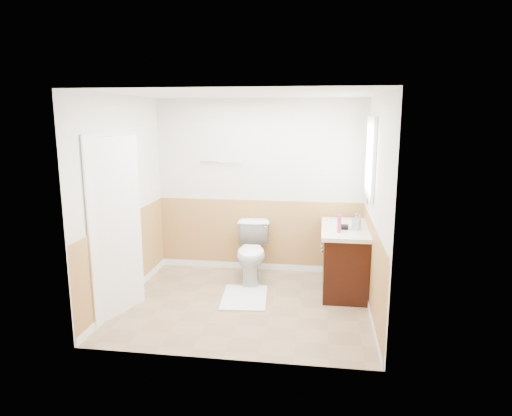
% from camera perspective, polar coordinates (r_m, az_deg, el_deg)
% --- Properties ---
extents(floor, '(3.00, 3.00, 0.00)m').
position_cam_1_polar(floor, '(5.72, -1.38, -11.84)').
color(floor, '#8C7051').
rests_on(floor, ground).
extents(ceiling, '(3.00, 3.00, 0.00)m').
position_cam_1_polar(ceiling, '(5.25, -1.52, 14.06)').
color(ceiling, white).
rests_on(ceiling, floor).
extents(wall_back, '(3.00, 0.00, 3.00)m').
position_cam_1_polar(wall_back, '(6.61, 0.44, 2.69)').
color(wall_back, silver).
rests_on(wall_back, floor).
extents(wall_front, '(3.00, 0.00, 3.00)m').
position_cam_1_polar(wall_front, '(4.10, -4.49, -2.92)').
color(wall_front, silver).
rests_on(wall_front, floor).
extents(wall_left, '(0.00, 3.00, 3.00)m').
position_cam_1_polar(wall_left, '(5.79, -16.26, 0.93)').
color(wall_left, silver).
rests_on(wall_left, floor).
extents(wall_right, '(0.00, 3.00, 3.00)m').
position_cam_1_polar(wall_right, '(5.31, 14.73, 0.08)').
color(wall_right, silver).
rests_on(wall_right, floor).
extents(wainscot_back, '(3.00, 0.00, 3.00)m').
position_cam_1_polar(wainscot_back, '(6.76, 0.42, -3.62)').
color(wainscot_back, '#B58948').
rests_on(wainscot_back, floor).
extents(wainscot_front, '(3.00, 0.00, 3.00)m').
position_cam_1_polar(wainscot_front, '(4.36, -4.30, -12.46)').
color(wainscot_front, '#B58948').
rests_on(wainscot_front, floor).
extents(wainscot_left, '(0.00, 2.60, 2.60)m').
position_cam_1_polar(wainscot_left, '(5.96, -15.74, -6.17)').
color(wainscot_left, '#B58948').
rests_on(wainscot_left, floor).
extents(wainscot_right, '(0.00, 2.60, 2.60)m').
position_cam_1_polar(wainscot_right, '(5.50, 14.20, -7.59)').
color(wainscot_right, '#B58948').
rests_on(wainscot_right, floor).
extents(toilet, '(0.51, 0.82, 0.80)m').
position_cam_1_polar(toilet, '(6.34, -0.49, -5.57)').
color(toilet, white).
rests_on(toilet, floor).
extents(bath_mat, '(0.62, 0.84, 0.02)m').
position_cam_1_polar(bath_mat, '(5.88, -1.45, -11.07)').
color(bath_mat, silver).
rests_on(bath_mat, floor).
extents(vanity_cabinet, '(0.55, 1.10, 0.80)m').
position_cam_1_polar(vanity_cabinet, '(6.12, 10.98, -6.47)').
color(vanity_cabinet, black).
rests_on(vanity_cabinet, floor).
extents(vanity_knob_left, '(0.03, 0.03, 0.03)m').
position_cam_1_polar(vanity_knob_left, '(5.97, 8.19, -5.32)').
color(vanity_knob_left, '#BABAC1').
rests_on(vanity_knob_left, vanity_cabinet).
extents(vanity_knob_right, '(0.03, 0.03, 0.03)m').
position_cam_1_polar(vanity_knob_right, '(6.16, 8.19, -4.78)').
color(vanity_knob_right, silver).
rests_on(vanity_knob_right, vanity_cabinet).
extents(countertop, '(0.60, 1.15, 0.05)m').
position_cam_1_polar(countertop, '(6.00, 11.04, -2.60)').
color(countertop, white).
rests_on(countertop, vanity_cabinet).
extents(sink_basin, '(0.36, 0.36, 0.02)m').
position_cam_1_polar(sink_basin, '(6.14, 11.08, -1.94)').
color(sink_basin, white).
rests_on(sink_basin, countertop).
extents(faucet, '(0.02, 0.02, 0.14)m').
position_cam_1_polar(faucet, '(6.14, 12.78, -1.44)').
color(faucet, silver).
rests_on(faucet, countertop).
extents(lotion_bottle, '(0.05, 0.05, 0.22)m').
position_cam_1_polar(lotion_bottle, '(5.70, 10.31, -1.92)').
color(lotion_bottle, '#C13274').
rests_on(lotion_bottle, countertop).
extents(soap_dispenser, '(0.12, 0.12, 0.21)m').
position_cam_1_polar(soap_dispenser, '(5.89, 12.39, -1.65)').
color(soap_dispenser, '#969FA9').
rests_on(soap_dispenser, countertop).
extents(hair_dryer_body, '(0.14, 0.07, 0.07)m').
position_cam_1_polar(hair_dryer_body, '(5.87, 10.73, -2.31)').
color(hair_dryer_body, black).
rests_on(hair_dryer_body, countertop).
extents(hair_dryer_handle, '(0.03, 0.03, 0.07)m').
position_cam_1_polar(hair_dryer_handle, '(5.91, 10.41, -2.48)').
color(hair_dryer_handle, black).
rests_on(hair_dryer_handle, countertop).
extents(mirror_panel, '(0.02, 0.35, 0.90)m').
position_cam_1_polar(mirror_panel, '(6.34, 13.58, 4.72)').
color(mirror_panel, silver).
rests_on(mirror_panel, wall_right).
extents(window_frame, '(0.04, 0.80, 1.00)m').
position_cam_1_polar(window_frame, '(5.81, 14.06, 6.08)').
color(window_frame, white).
rests_on(window_frame, wall_right).
extents(window_glass, '(0.01, 0.70, 0.90)m').
position_cam_1_polar(window_glass, '(5.81, 14.22, 6.07)').
color(window_glass, white).
rests_on(window_glass, wall_right).
extents(door, '(0.29, 0.78, 2.04)m').
position_cam_1_polar(door, '(5.39, -17.10, -2.38)').
color(door, white).
rests_on(door, wall_left).
extents(door_frame, '(0.02, 0.92, 2.10)m').
position_cam_1_polar(door_frame, '(5.42, -17.84, -2.24)').
color(door_frame, white).
rests_on(door_frame, wall_left).
extents(door_knob, '(0.06, 0.06, 0.06)m').
position_cam_1_polar(door_knob, '(5.68, -15.11, -2.30)').
color(door_knob, silver).
rests_on(door_knob, door).
extents(towel_bar, '(0.62, 0.02, 0.02)m').
position_cam_1_polar(towel_bar, '(6.61, -4.36, 5.72)').
color(towel_bar, silver).
rests_on(towel_bar, wall_back).
extents(tp_holder_bar, '(0.14, 0.02, 0.02)m').
position_cam_1_polar(tp_holder_bar, '(6.66, -0.50, -2.06)').
color(tp_holder_bar, silver).
rests_on(tp_holder_bar, wall_back).
extents(tp_roll, '(0.10, 0.11, 0.11)m').
position_cam_1_polar(tp_roll, '(6.66, -0.50, -2.06)').
color(tp_roll, white).
rests_on(tp_roll, tp_holder_bar).
extents(tp_sheet, '(0.10, 0.01, 0.16)m').
position_cam_1_polar(tp_sheet, '(6.69, -0.50, -2.98)').
color(tp_sheet, white).
rests_on(tp_sheet, tp_roll).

